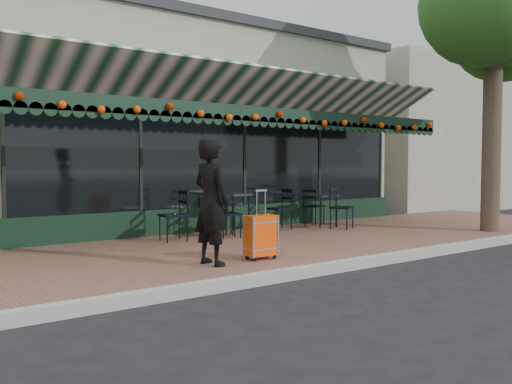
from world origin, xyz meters
TOP-DOWN VIEW (x-y plane):
  - ground at (0.00, 0.00)m, footprint 80.00×80.00m
  - sidewalk at (0.00, 2.00)m, footprint 18.00×4.00m
  - curb at (0.00, -0.08)m, footprint 18.00×0.16m
  - restaurant_building at (0.00, 7.84)m, footprint 12.00×9.60m
  - neighbor_building_right at (13.00, 8.00)m, footprint 12.00×8.00m
  - woman at (-1.43, 0.77)m, footprint 0.50×0.69m
  - suitcase at (-0.62, 0.71)m, footprint 0.45×0.26m
  - cafe_table_a at (2.92, 3.19)m, footprint 0.57×0.57m
  - cafe_table_b at (0.67, 3.44)m, footprint 0.65×0.65m
  - chair_a_left at (1.85, 3.30)m, footprint 0.46×0.46m
  - chair_a_right at (3.14, 3.65)m, footprint 0.49×0.49m
  - chair_a_front at (3.01, 2.63)m, footprint 0.59×0.59m
  - chair_b_left at (-0.77, 3.12)m, footprint 0.51×0.51m
  - chair_b_right at (0.34, 3.15)m, footprint 0.56×0.56m
  - chair_b_front at (0.30, 2.95)m, footprint 0.49×0.49m
  - street_tree at (5.46, 0.62)m, footprint 3.45×2.98m

SIDE VIEW (x-z plane):
  - ground at x=0.00m, z-range 0.00..0.00m
  - sidewalk at x=0.00m, z-range 0.00..0.15m
  - curb at x=0.00m, z-range 0.00..0.15m
  - suitcase at x=-0.62m, z-range -0.02..0.99m
  - chair_a_right at x=3.14m, z-range 0.15..0.97m
  - chair_b_right at x=0.34m, z-range 0.15..1.00m
  - chair_b_front at x=0.30m, z-range 0.15..1.01m
  - chair_a_left at x=1.85m, z-range 0.15..1.02m
  - chair_a_front at x=3.01m, z-range 0.15..1.04m
  - chair_b_left at x=-0.77m, z-range 0.15..1.07m
  - cafe_table_a at x=2.92m, z-range 0.43..1.14m
  - cafe_table_b at x=0.67m, z-range 0.47..1.27m
  - woman at x=-1.43m, z-range 0.15..1.90m
  - restaurant_building at x=0.00m, z-range 0.02..4.52m
  - neighbor_building_right at x=13.00m, z-range 0.00..4.80m
  - street_tree at x=5.46m, z-range 1.62..7.96m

